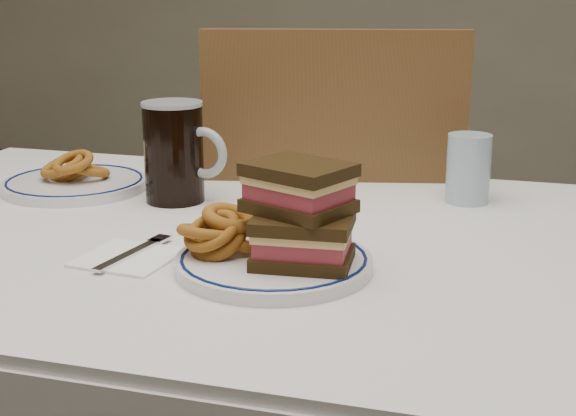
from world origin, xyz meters
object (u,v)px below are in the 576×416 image
(chair_far, at_px, (331,258))
(reuben_sandwich, at_px, (301,214))
(beer_mug, at_px, (176,151))
(far_plate, at_px, (75,184))
(main_plate, at_px, (274,262))

(chair_far, bearing_deg, reuben_sandwich, -80.59)
(beer_mug, height_order, far_plate, beer_mug)
(main_plate, relative_size, far_plate, 1.01)
(reuben_sandwich, height_order, beer_mug, beer_mug)
(main_plate, xyz_separation_m, far_plate, (-0.45, 0.29, -0.00))
(main_plate, height_order, beer_mug, beer_mug)
(chair_far, height_order, reuben_sandwich, chair_far)
(chair_far, height_order, main_plate, chair_far)
(main_plate, distance_m, beer_mug, 0.37)
(chair_far, bearing_deg, beer_mug, -118.46)
(chair_far, relative_size, main_plate, 4.11)
(main_plate, height_order, far_plate, same)
(far_plate, bearing_deg, reuben_sandwich, -30.95)
(beer_mug, bearing_deg, reuben_sandwich, -43.45)
(chair_far, bearing_deg, main_plate, -83.91)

